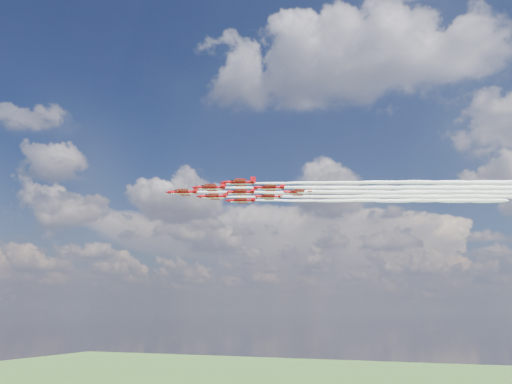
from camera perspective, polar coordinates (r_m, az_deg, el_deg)
jet_lead at (r=176.10m, az=6.22°, el=-0.03°), size 91.32×39.21×2.93m
jet_row2_port at (r=171.08m, az=9.81°, el=0.50°), size 91.32×39.21×2.93m
jet_row2_starb at (r=183.97m, az=9.10°, el=-0.52°), size 91.32×39.21×2.93m
jet_row3_port at (r=166.79m, az=13.61°, el=1.04°), size 91.32×39.21×2.93m
jet_row3_centre at (r=179.48m, az=12.61°, el=-0.03°), size 91.32×39.21×2.93m
jet_row3_starb at (r=192.27m, az=11.75°, el=-0.97°), size 91.32×39.21×2.93m
jet_row4_port at (r=175.71m, az=16.29°, el=0.48°), size 91.32×39.21×2.93m
jet_row4_starb at (r=188.28m, az=15.16°, el=-0.51°), size 91.32×39.21×2.93m
jet_tail at (r=184.99m, az=18.70°, el=-0.04°), size 91.32×39.21×2.93m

